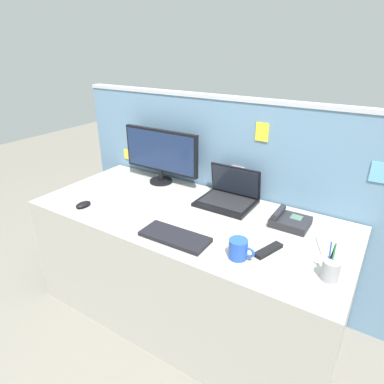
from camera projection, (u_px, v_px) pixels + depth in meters
The scene contains 12 objects.
ground_plane at pixel (188, 310), 2.26m from camera, with size 10.00×10.00×0.00m, color slate.
desk at pixel (188, 265), 2.11m from camera, with size 1.88×0.82×0.74m, color #ADA89E.
cubicle_divider at pixel (223, 195), 2.33m from camera, with size 2.32×0.08×1.36m.
desktop_monitor at pixel (161, 153), 2.32m from camera, with size 0.60×0.16×0.38m.
laptop at pixel (229, 195), 2.08m from camera, with size 0.34×0.28×0.22m.
desk_phone at pixel (289, 221), 1.83m from camera, with size 0.20×0.17×0.08m.
keyboard_main at pixel (175, 237), 1.70m from camera, with size 0.36×0.15×0.02m, color black.
computer_mouse_right_hand at pixel (83, 204), 2.03m from camera, with size 0.06×0.10×0.03m, color black.
pen_cup at pixel (330, 270), 1.40m from camera, with size 0.07×0.07×0.17m.
cell_phone_silver_slab at pixel (326, 246), 1.64m from camera, with size 0.07×0.16×0.01m, color #B7BAC1.
tv_remote at pixel (268, 250), 1.60m from camera, with size 0.04×0.17×0.02m, color black.
coffee_mug at pixel (238, 249), 1.54m from camera, with size 0.13×0.09×0.10m.
Camera 1 is at (0.95, -1.45, 1.66)m, focal length 31.08 mm.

